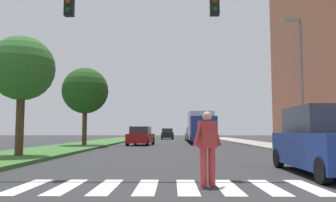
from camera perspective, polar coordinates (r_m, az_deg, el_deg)
name	(u,v)px	position (r m, az deg, el deg)	size (l,w,h in m)	color
ground_plane	(171,146)	(28.97, 0.50, -7.50)	(140.00, 140.00, 0.00)	#2D2D30
crosswalk	(167,187)	(7.81, -0.18, -14.18)	(6.75, 2.20, 0.01)	silver
median_strip	(79,146)	(27.96, -14.66, -7.28)	(4.30, 64.00, 0.15)	#386B2D
tree_mid	(22,69)	(17.06, -23.26, 4.96)	(2.96, 2.96, 5.46)	#4C3823
tree_far	(85,91)	(27.79, -13.68, 1.65)	(3.64, 3.64, 6.10)	#4C3823
sidewalk_right	(272,146)	(28.07, 17.00, -7.21)	(3.00, 64.00, 0.15)	#9E9991
traffic_light_gantry	(66,28)	(10.90, -16.69, 11.61)	(8.08, 0.30, 6.00)	gold
street_lamp_right	(300,71)	(20.64, 21.23, 4.65)	(1.02, 0.24, 7.50)	slate
pedestrian_performer	(207,145)	(7.89, 6.61, -7.27)	(0.71, 0.41, 1.69)	#B23333
suv_crossing	(326,142)	(10.92, 24.91, -6.22)	(2.09, 4.65, 1.97)	navy
sedan_midblock	(141,137)	(30.06, -4.58, -5.95)	(2.24, 4.35, 1.63)	maroon
sedan_distant	(193,135)	(41.61, 4.27, -5.65)	(1.93, 4.37, 1.72)	gray
sedan_far_horizon	(167,134)	(52.06, -0.15, -5.57)	(2.04, 4.50, 1.63)	black
truck_box_delivery	(201,127)	(32.80, 5.59, -4.34)	(2.40, 6.20, 3.10)	navy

